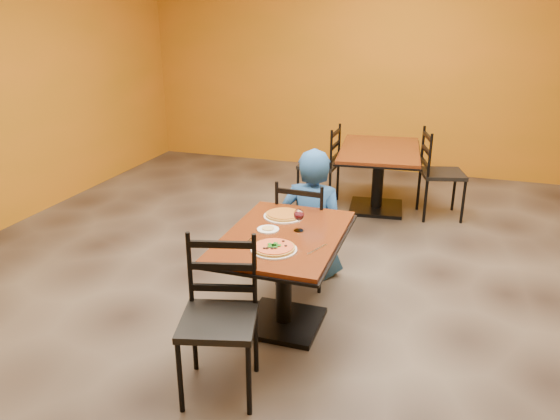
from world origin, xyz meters
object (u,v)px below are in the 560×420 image
(plate_main, at_px, (274,250))
(chair_second_left, at_px, (319,165))
(side_plate, at_px, (268,229))
(diner, at_px, (313,213))
(chair_main_far, at_px, (306,230))
(wine_glass, at_px, (299,219))
(table_second, at_px, (379,164))
(pizza_main, at_px, (274,247))
(chair_second_right, at_px, (443,174))
(chair_main_near, at_px, (218,322))
(pizza_far, at_px, (284,214))
(table_main, at_px, (284,258))
(plate_far, at_px, (284,216))

(plate_main, bearing_deg, chair_second_left, 98.56)
(side_plate, bearing_deg, chair_second_left, 96.39)
(plate_main, bearing_deg, diner, 92.25)
(chair_main_far, height_order, wine_glass, chair_main_far)
(table_second, xyz_separation_m, plate_main, (-0.27, -3.03, 0.19))
(pizza_main, distance_m, wine_glass, 0.39)
(chair_second_right, bearing_deg, plate_main, 147.28)
(pizza_main, bearing_deg, plate_main, 0.00)
(side_plate, bearing_deg, diner, 83.21)
(table_second, height_order, chair_second_left, chair_second_left)
(chair_second_left, bearing_deg, table_second, 91.39)
(plate_main, relative_size, side_plate, 1.94)
(chair_main_near, xyz_separation_m, pizza_far, (0.04, 1.16, 0.28))
(table_main, bearing_deg, plate_far, 108.00)
(chair_main_near, relative_size, diner, 0.85)
(pizza_main, bearing_deg, table_second, 84.97)
(table_second, bearing_deg, side_plate, -98.77)
(chair_second_right, relative_size, plate_far, 3.28)
(pizza_main, relative_size, pizza_far, 1.01)
(chair_second_right, bearing_deg, side_plate, 142.54)
(chair_main_near, bearing_deg, wine_glass, 61.33)
(table_main, relative_size, chair_main_near, 1.24)
(chair_main_far, xyz_separation_m, plate_main, (0.07, -1.05, 0.28))
(chair_main_near, xyz_separation_m, chair_main_far, (0.10, 1.60, -0.02))
(table_main, distance_m, side_plate, 0.24)
(chair_second_left, bearing_deg, plate_far, 9.16)
(table_second, bearing_deg, chair_second_right, 0.00)
(chair_second_left, bearing_deg, pizza_main, 9.95)
(table_second, height_order, chair_main_near, chair_main_near)
(pizza_far, bearing_deg, plate_main, -78.31)
(plate_main, height_order, side_plate, same)
(table_main, height_order, chair_second_right, chair_second_right)
(side_plate, xyz_separation_m, wine_glass, (0.22, 0.06, 0.08))
(pizza_far, distance_m, wine_glass, 0.30)
(table_second, xyz_separation_m, chair_main_near, (-0.43, -3.58, -0.07))
(table_second, relative_size, chair_second_left, 1.50)
(chair_second_right, height_order, pizza_main, chair_second_right)
(diner, relative_size, pizza_far, 4.14)
(plate_far, bearing_deg, table_second, 80.84)
(chair_second_left, xyz_separation_m, diner, (0.41, -1.83, 0.09))
(table_second, relative_size, chair_second_right, 1.43)
(chair_second_left, distance_m, pizza_far, 2.47)
(chair_main_far, bearing_deg, table_main, 96.46)
(table_main, bearing_deg, plate_main, -85.70)
(chair_second_right, height_order, plate_far, chair_second_right)
(wine_glass, bearing_deg, chair_main_far, 100.98)
(plate_main, bearing_deg, table_main, 94.30)
(chair_main_far, relative_size, chair_second_left, 0.97)
(table_second, height_order, pizza_far, pizza_far)
(plate_far, bearing_deg, side_plate, -95.45)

